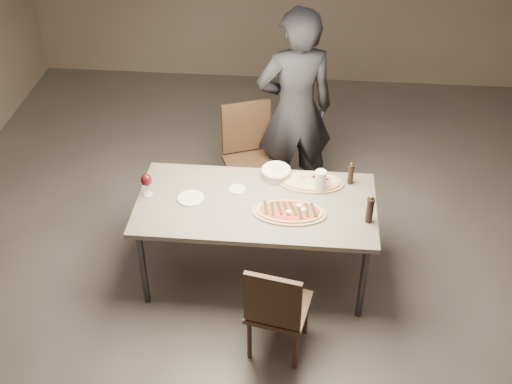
# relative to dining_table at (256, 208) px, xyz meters

# --- Properties ---
(room) EXTENTS (7.00, 7.00, 7.00)m
(room) POSITION_rel_dining_table_xyz_m (0.00, 0.00, 0.71)
(room) COLOR #5E5750
(room) RESTS_ON ground
(dining_table) EXTENTS (1.80, 0.90, 0.75)m
(dining_table) POSITION_rel_dining_table_xyz_m (0.00, 0.00, 0.00)
(dining_table) COLOR slate
(dining_table) RESTS_ON ground
(zucchini_pizza) EXTENTS (0.55, 0.30, 0.05)m
(zucchini_pizza) POSITION_rel_dining_table_xyz_m (0.26, -0.11, 0.07)
(zucchini_pizza) COLOR tan
(zucchini_pizza) RESTS_ON dining_table
(ham_pizza) EXTENTS (0.51, 0.28, 0.04)m
(ham_pizza) POSITION_rel_dining_table_xyz_m (0.41, 0.28, 0.07)
(ham_pizza) COLOR tan
(ham_pizza) RESTS_ON dining_table
(bread_basket) EXTENTS (0.23, 0.23, 0.08)m
(bread_basket) POSITION_rel_dining_table_xyz_m (0.13, 0.34, 0.11)
(bread_basket) COLOR #F4E5C6
(bread_basket) RESTS_ON dining_table
(oil_dish) EXTENTS (0.13, 0.13, 0.01)m
(oil_dish) POSITION_rel_dining_table_xyz_m (-0.16, 0.14, 0.06)
(oil_dish) COLOR white
(oil_dish) RESTS_ON dining_table
(pepper_mill_left) EXTENTS (0.05, 0.05, 0.19)m
(pepper_mill_left) POSITION_rel_dining_table_xyz_m (0.71, 0.31, 0.15)
(pepper_mill_left) COLOR black
(pepper_mill_left) RESTS_ON dining_table
(pepper_mill_right) EXTENTS (0.06, 0.06, 0.23)m
(pepper_mill_right) POSITION_rel_dining_table_xyz_m (0.83, -0.15, 0.16)
(pepper_mill_right) COLOR black
(pepper_mill_right) RESTS_ON dining_table
(carafe) EXTENTS (0.09, 0.09, 0.18)m
(carafe) POSITION_rel_dining_table_xyz_m (0.48, 0.19, 0.15)
(carafe) COLOR silver
(carafe) RESTS_ON dining_table
(wine_glass) EXTENTS (0.08, 0.08, 0.19)m
(wine_glass) POSITION_rel_dining_table_xyz_m (-0.83, 0.03, 0.19)
(wine_glass) COLOR silver
(wine_glass) RESTS_ON dining_table
(side_plate) EXTENTS (0.20, 0.20, 0.01)m
(side_plate) POSITION_rel_dining_table_xyz_m (-0.50, 0.00, 0.06)
(side_plate) COLOR white
(side_plate) RESTS_ON dining_table
(chair_near) EXTENTS (0.48, 0.48, 0.85)m
(chair_near) POSITION_rel_dining_table_xyz_m (0.21, -0.79, -0.21)
(chair_near) COLOR #402A1B
(chair_near) RESTS_ON ground
(chair_far) EXTENTS (0.60, 0.60, 0.97)m
(chair_far) POSITION_rel_dining_table_xyz_m (-0.15, 0.99, -0.15)
(chair_far) COLOR #402A1B
(chair_far) RESTS_ON ground
(diner) EXTENTS (0.78, 0.62, 1.87)m
(diner) POSITION_rel_dining_table_xyz_m (0.24, 1.08, 0.24)
(diner) COLOR black
(diner) RESTS_ON ground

